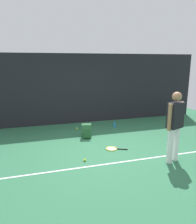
% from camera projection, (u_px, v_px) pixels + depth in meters
% --- Properties ---
extents(ground_plane, '(12.00, 12.00, 0.00)m').
position_uv_depth(ground_plane, '(102.00, 151.00, 5.92)').
color(ground_plane, '#2D6B47').
extents(back_fence, '(10.00, 0.10, 2.66)m').
position_uv_depth(back_fence, '(79.00, 89.00, 8.42)').
color(back_fence, black).
rests_on(back_fence, ground).
extents(court_line, '(9.00, 0.05, 0.00)m').
position_uv_depth(court_line, '(112.00, 163.00, 5.21)').
color(court_line, white).
rests_on(court_line, ground).
extents(tennis_player, '(0.50, 0.35, 1.70)m').
position_uv_depth(tennis_player, '(175.00, 123.00, 5.11)').
color(tennis_player, white).
rests_on(tennis_player, ground).
extents(tennis_racket, '(0.63, 0.43, 0.03)m').
position_uv_depth(tennis_racket, '(113.00, 149.00, 6.06)').
color(tennis_racket, black).
rests_on(tennis_racket, ground).
extents(backpack, '(0.33, 0.33, 0.44)m').
position_uv_depth(backpack, '(86.00, 131.00, 6.93)').
color(backpack, '#2D6038').
rests_on(backpack, ground).
extents(tennis_ball_near_player, '(0.07, 0.07, 0.07)m').
position_uv_depth(tennis_ball_near_player, '(77.00, 128.00, 7.80)').
color(tennis_ball_near_player, '#CCE033').
rests_on(tennis_ball_near_player, ground).
extents(tennis_ball_by_fence, '(0.07, 0.07, 0.07)m').
position_uv_depth(tennis_ball_by_fence, '(85.00, 160.00, 5.31)').
color(tennis_ball_by_fence, '#CCE033').
rests_on(tennis_ball_by_fence, ground).
extents(water_bottle, '(0.07, 0.07, 0.21)m').
position_uv_depth(water_bottle, '(115.00, 125.00, 8.01)').
color(water_bottle, '#268CD8').
rests_on(water_bottle, ground).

